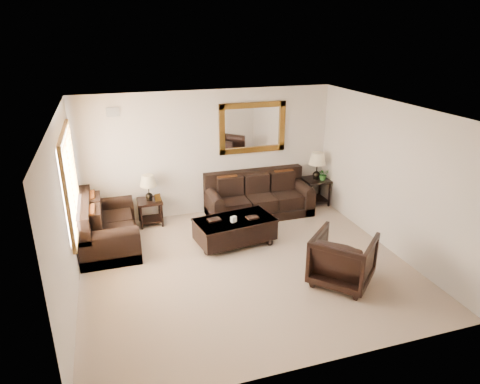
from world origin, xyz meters
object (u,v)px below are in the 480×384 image
object	(u,v)px
coffee_table	(235,228)
armchair	(343,257)
sofa	(258,199)
loveseat	(105,229)
end_table_right	(317,171)
end_table_left	(149,193)

from	to	relation	value
coffee_table	armchair	world-z (taller)	armchair
coffee_table	sofa	bearing A→B (deg)	44.41
loveseat	end_table_right	size ratio (longest dim) A/B	1.40
armchair	coffee_table	bearing A→B (deg)	-8.35
loveseat	armchair	size ratio (longest dim) A/B	1.87
sofa	loveseat	xyz separation A→B (m)	(-3.25, -0.60, 0.02)
end_table_left	coffee_table	size ratio (longest dim) A/B	0.69
loveseat	coffee_table	xyz separation A→B (m)	(2.35, -0.59, -0.05)
loveseat	armchair	world-z (taller)	loveseat
sofa	end_table_left	bearing A→B (deg)	176.09
loveseat	coffee_table	size ratio (longest dim) A/B	1.11
end_table_left	armchair	distance (m)	4.16
end_table_right	coffee_table	bearing A→B (deg)	-150.87
loveseat	end_table_right	world-z (taller)	end_table_right
sofa	coffee_table	world-z (taller)	sofa
loveseat	armchair	distance (m)	4.33
sofa	armchair	size ratio (longest dim) A/B	2.44
end_table_left	end_table_right	bearing A→B (deg)	-0.52
sofa	end_table_left	xyz separation A→B (m)	(-2.34, 0.16, 0.37)
loveseat	armchair	bearing A→B (deg)	-123.75
loveseat	sofa	bearing A→B (deg)	-79.47
coffee_table	armchair	size ratio (longest dim) A/B	1.69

